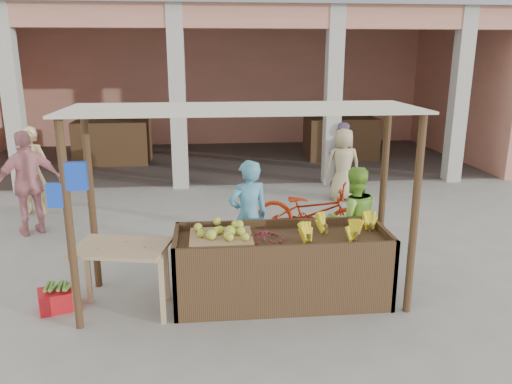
{
  "coord_description": "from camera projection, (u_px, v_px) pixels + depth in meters",
  "views": [
    {
      "loc": [
        -0.37,
        -5.62,
        2.97
      ],
      "look_at": [
        0.3,
        1.2,
        1.07
      ],
      "focal_mm": 35.0,
      "sensor_mm": 36.0,
      "label": 1
    }
  ],
  "objects": [
    {
      "name": "ground",
      "position": [
        241.0,
        301.0,
        6.21
      ],
      "size": [
        60.0,
        60.0,
        0.0
      ],
      "primitive_type": "plane",
      "color": "gray",
      "rests_on": "ground"
    },
    {
      "name": "market_building",
      "position": [
        221.0,
        64.0,
        14.06
      ],
      "size": [
        14.4,
        6.4,
        4.2
      ],
      "color": "tan",
      "rests_on": "ground"
    },
    {
      "name": "fruit_stall",
      "position": [
        281.0,
        269.0,
        6.15
      ],
      "size": [
        2.6,
        0.95,
        0.8
      ],
      "primitive_type": "cube",
      "color": "#4C371E",
      "rests_on": "ground"
    },
    {
      "name": "stall_awning",
      "position": [
        238.0,
        143.0,
        5.74
      ],
      "size": [
        4.09,
        1.35,
        2.39
      ],
      "color": "#4C371E",
      "rests_on": "ground"
    },
    {
      "name": "banana_heap",
      "position": [
        338.0,
        230.0,
        6.09
      ],
      "size": [
        0.98,
        0.53,
        0.18
      ],
      "primitive_type": null,
      "color": "yellow",
      "rests_on": "fruit_stall"
    },
    {
      "name": "melon_tray",
      "position": [
        221.0,
        233.0,
        5.98
      ],
      "size": [
        0.75,
        0.65,
        0.2
      ],
      "color": "#A57F55",
      "rests_on": "fruit_stall"
    },
    {
      "name": "berry_heap",
      "position": [
        265.0,
        236.0,
        5.96
      ],
      "size": [
        0.45,
        0.37,
        0.14
      ],
      "primitive_type": "ellipsoid",
      "color": "maroon",
      "rests_on": "fruit_stall"
    },
    {
      "name": "side_table",
      "position": [
        122.0,
        257.0,
        5.75
      ],
      "size": [
        1.16,
        0.9,
        0.84
      ],
      "rotation": [
        0.0,
        0.0,
        -0.21
      ],
      "color": "tan",
      "rests_on": "ground"
    },
    {
      "name": "papaya_pile",
      "position": [
        120.0,
        238.0,
        5.69
      ],
      "size": [
        0.65,
        0.37,
        0.18
      ],
      "primitive_type": null,
      "color": "#538B2D",
      "rests_on": "side_table"
    },
    {
      "name": "red_crate",
      "position": [
        60.0,
        299.0,
        6.0
      ],
      "size": [
        0.56,
        0.47,
        0.24
      ],
      "primitive_type": "cube",
      "rotation": [
        0.0,
        0.0,
        0.34
      ],
      "color": "red",
      "rests_on": "ground"
    },
    {
      "name": "plantain_bundle",
      "position": [
        58.0,
        287.0,
        5.96
      ],
      "size": [
        0.35,
        0.24,
        0.07
      ],
      "primitive_type": null,
      "color": "#4E802E",
      "rests_on": "red_crate"
    },
    {
      "name": "produce_sacks",
      "position": [
        347.0,
        174.0,
        11.42
      ],
      "size": [
        1.08,
        0.81,
        0.65
      ],
      "color": "maroon",
      "rests_on": "ground"
    },
    {
      "name": "vendor_blue",
      "position": [
        248.0,
        213.0,
        6.87
      ],
      "size": [
        0.75,
        0.63,
        1.71
      ],
      "primitive_type": "imported",
      "rotation": [
        0.0,
        0.0,
        3.42
      ],
      "color": "#51A1C0",
      "rests_on": "ground"
    },
    {
      "name": "vendor_green",
      "position": [
        353.0,
        217.0,
        6.87
      ],
      "size": [
        0.79,
        0.49,
        1.59
      ],
      "primitive_type": "imported",
      "rotation": [
        0.0,
        0.0,
        3.2
      ],
      "color": "#8ED340",
      "rests_on": "ground"
    },
    {
      "name": "motorcycle",
      "position": [
        311.0,
        211.0,
        8.11
      ],
      "size": [
        1.4,
        2.03,
        1.01
      ],
      "primitive_type": "imported",
      "rotation": [
        0.0,
        0.0,
        1.15
      ],
      "color": "#A62307",
      "rests_on": "ground"
    },
    {
      "name": "shopper_b",
      "position": [
        29.0,
        180.0,
        8.31
      ],
      "size": [
        1.25,
        1.09,
        1.89
      ],
      "primitive_type": "imported",
      "rotation": [
        0.0,
        0.0,
        3.7
      ],
      "color": "#D28286",
      "rests_on": "ground"
    },
    {
      "name": "shopper_c",
      "position": [
        343.0,
        161.0,
        10.32
      ],
      "size": [
        0.83,
        0.56,
        1.68
      ],
      "primitive_type": "imported",
      "rotation": [
        0.0,
        0.0,
        3.19
      ],
      "color": "tan",
      "rests_on": "ground"
    },
    {
      "name": "shopper_e",
      "position": [
        32.0,
        170.0,
        9.33
      ],
      "size": [
        0.76,
        0.65,
        1.76
      ],
      "primitive_type": "imported",
      "rotation": [
        0.0,
        0.0,
        -0.27
      ],
      "color": "#E1C27D",
      "rests_on": "ground"
    },
    {
      "name": "shopper_f",
      "position": [
        341.0,
        151.0,
        11.51
      ],
      "size": [
        0.84,
        0.56,
        1.61
      ],
      "primitive_type": "imported",
      "rotation": [
        0.0,
        0.0,
        3.0
      ],
      "color": "gray",
      "rests_on": "ground"
    }
  ]
}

